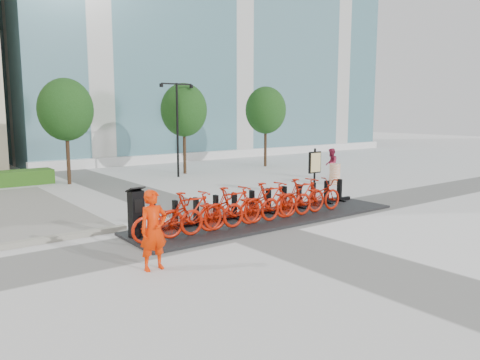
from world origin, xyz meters
TOP-DOWN VIEW (x-y plane):
  - ground at (0.00, 0.00)m, footprint 120.00×120.00m
  - glass_building at (14.00, 26.00)m, footprint 32.00×16.00m
  - tree_1 at (-1.50, 12.00)m, footprint 2.60×2.60m
  - tree_2 at (5.00, 12.00)m, footprint 2.60×2.60m
  - tree_3 at (11.00, 12.00)m, footprint 2.60×2.60m
  - streetlamp at (4.00, 11.00)m, footprint 2.00×0.20m
  - dock_pad at (1.30, 0.30)m, footprint 9.60×2.40m
  - dock_rail_posts at (1.36, 0.77)m, footprint 8.02×0.50m
  - bike_0 at (-2.60, -0.05)m, footprint 2.14×0.75m
  - bike_1 at (-1.88, -0.05)m, footprint 2.08×0.59m
  - bike_2 at (-1.16, -0.05)m, footprint 2.14×0.75m
  - bike_3 at (-0.44, -0.05)m, footprint 2.08×0.59m
  - bike_4 at (0.28, -0.05)m, footprint 2.14×0.75m
  - bike_5 at (1.00, -0.05)m, footprint 2.08×0.59m
  - bike_6 at (1.72, -0.05)m, footprint 2.14×0.75m
  - bike_7 at (2.44, -0.05)m, footprint 2.08×0.59m
  - bike_8 at (3.16, -0.05)m, footprint 2.14×0.75m
  - kiosk at (-3.20, 0.64)m, footprint 0.46×0.40m
  - worker_red at (-3.93, -1.84)m, footprint 0.67×0.44m
  - pedestrian at (10.04, 5.52)m, footprint 0.99×0.94m
  - construction_barrel at (8.76, 4.13)m, footprint 0.55×0.55m
  - map_sign at (5.75, 2.59)m, footprint 0.65×0.11m

SIDE VIEW (x-z plane):
  - ground at x=0.00m, z-range 0.00..0.00m
  - dock_pad at x=1.30m, z-range 0.00..0.08m
  - construction_barrel at x=8.76m, z-range 0.00..1.01m
  - dock_rail_posts at x=1.36m, z-range 0.08..0.93m
  - bike_0 at x=-2.60m, z-range 0.08..1.20m
  - bike_2 at x=-1.16m, z-range 0.08..1.20m
  - bike_4 at x=0.28m, z-range 0.08..1.20m
  - bike_6 at x=1.72m, z-range 0.08..1.20m
  - bike_8 at x=3.16m, z-range 0.08..1.20m
  - bike_1 at x=-1.88m, z-range 0.08..1.33m
  - bike_3 at x=-0.44m, z-range 0.08..1.33m
  - bike_5 at x=1.00m, z-range 0.08..1.33m
  - bike_7 at x=2.44m, z-range 0.08..1.33m
  - kiosk at x=-3.20m, z-range 0.05..1.47m
  - pedestrian at x=10.04m, z-range 0.00..1.61m
  - worker_red at x=-3.93m, z-range 0.00..1.80m
  - map_sign at x=5.75m, z-range 0.32..2.31m
  - streetlamp at x=4.00m, z-range 0.63..5.63m
  - tree_1 at x=-1.50m, z-range 1.04..6.14m
  - tree_2 at x=5.00m, z-range 1.04..6.14m
  - tree_3 at x=11.00m, z-range 1.04..6.14m
  - glass_building at x=14.00m, z-range 0.00..24.00m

